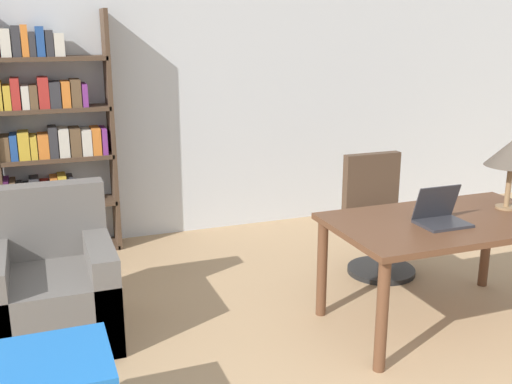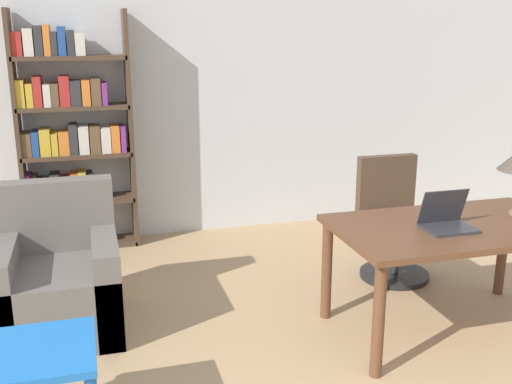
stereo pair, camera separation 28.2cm
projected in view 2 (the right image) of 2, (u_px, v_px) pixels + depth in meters
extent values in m
cube|color=silver|center=(213.00, 90.00, 5.58)|extent=(8.00, 0.06, 2.70)
cube|color=brown|center=(454.00, 227.00, 3.75)|extent=(1.50, 0.87, 0.04)
cylinder|color=brown|center=(378.00, 321.00, 3.32)|extent=(0.07, 0.07, 0.68)
cylinder|color=brown|center=(327.00, 270.00, 4.01)|extent=(0.07, 0.07, 0.68)
cylinder|color=brown|center=(502.00, 250.00, 4.37)|extent=(0.07, 0.07, 0.68)
cube|color=#2D2D33|center=(449.00, 229.00, 3.64)|extent=(0.30, 0.23, 0.02)
cube|color=#2D2D33|center=(443.00, 206.00, 3.68)|extent=(0.30, 0.08, 0.22)
cube|color=#19233D|center=(442.00, 206.00, 3.68)|extent=(0.27, 0.06, 0.19)
cylinder|color=black|center=(394.00, 274.00, 4.75)|extent=(0.54, 0.54, 0.04)
cylinder|color=#262626|center=(395.00, 254.00, 4.71)|extent=(0.06, 0.06, 0.30)
cube|color=#4C3828|center=(397.00, 230.00, 4.65)|extent=(0.51, 0.51, 0.10)
cube|color=#4C3828|center=(386.00, 186.00, 4.77)|extent=(0.49, 0.08, 0.50)
cube|color=blue|center=(34.00, 353.00, 2.66)|extent=(0.53, 0.51, 0.04)
cylinder|color=blue|center=(91.00, 372.00, 3.00)|extent=(0.04, 0.04, 0.50)
cube|color=#66605B|center=(59.00, 298.00, 3.86)|extent=(0.78, 0.79, 0.45)
cube|color=#66605B|center=(54.00, 215.00, 4.02)|extent=(0.78, 0.16, 0.48)
cube|color=#66605B|center=(6.00, 292.00, 3.75)|extent=(0.16, 0.79, 0.62)
cube|color=#66605B|center=(107.00, 281.00, 3.92)|extent=(0.16, 0.79, 0.62)
cube|color=#4C3828|center=(19.00, 136.00, 5.04)|extent=(0.04, 0.28, 2.07)
cube|color=#4C3828|center=(130.00, 131.00, 5.28)|extent=(0.04, 0.28, 2.07)
cube|color=#4C3828|center=(85.00, 244.00, 5.43)|extent=(0.92, 0.28, 0.04)
cube|color=brown|center=(37.00, 236.00, 5.29)|extent=(0.08, 0.24, 0.20)
cube|color=#7F338C|center=(46.00, 236.00, 5.31)|extent=(0.07, 0.24, 0.19)
cube|color=#2D7F47|center=(55.00, 234.00, 5.33)|extent=(0.05, 0.24, 0.21)
cube|color=#234C99|center=(63.00, 230.00, 5.34)|extent=(0.07, 0.24, 0.26)
cube|color=#333338|center=(72.00, 233.00, 5.37)|extent=(0.06, 0.24, 0.20)
cube|color=orange|center=(81.00, 231.00, 5.39)|extent=(0.08, 0.24, 0.22)
cube|color=gold|center=(90.00, 230.00, 5.41)|extent=(0.08, 0.24, 0.22)
cube|color=#4C3828|center=(81.00, 200.00, 5.32)|extent=(0.92, 0.28, 0.04)
cube|color=#7F338C|center=(29.00, 188.00, 5.17)|extent=(0.04, 0.24, 0.25)
cube|color=brown|center=(35.00, 188.00, 5.19)|extent=(0.04, 0.24, 0.24)
cube|color=#333338|center=(41.00, 190.00, 5.20)|extent=(0.04, 0.24, 0.20)
cube|color=#333338|center=(48.00, 190.00, 5.22)|extent=(0.05, 0.24, 0.19)
cube|color=#333338|center=(56.00, 187.00, 5.23)|extent=(0.08, 0.24, 0.24)
cube|color=#B72D28|center=(66.00, 188.00, 5.26)|extent=(0.08, 0.24, 0.20)
cube|color=orange|center=(75.00, 186.00, 5.27)|extent=(0.06, 0.24, 0.23)
cube|color=gold|center=(83.00, 185.00, 5.29)|extent=(0.07, 0.24, 0.25)
cube|color=#333338|center=(90.00, 185.00, 5.31)|extent=(0.05, 0.24, 0.23)
cube|color=#4C3828|center=(78.00, 155.00, 5.21)|extent=(0.92, 0.28, 0.04)
cube|color=brown|center=(27.00, 144.00, 5.07)|extent=(0.08, 0.24, 0.20)
cube|color=#234C99|center=(36.00, 143.00, 5.09)|extent=(0.06, 0.24, 0.21)
cube|color=gold|center=(46.00, 142.00, 5.11)|extent=(0.09, 0.24, 0.22)
cube|color=gold|center=(55.00, 143.00, 5.13)|extent=(0.05, 0.24, 0.19)
cube|color=orange|center=(64.00, 142.00, 5.15)|extent=(0.09, 0.24, 0.20)
cube|color=#333338|center=(74.00, 139.00, 5.17)|extent=(0.07, 0.24, 0.25)
cube|color=silver|center=(84.00, 139.00, 5.19)|extent=(0.08, 0.24, 0.24)
cube|color=brown|center=(95.00, 139.00, 5.22)|extent=(0.09, 0.24, 0.23)
cube|color=silver|center=(106.00, 139.00, 5.24)|extent=(0.08, 0.24, 0.22)
cube|color=orange|center=(115.00, 138.00, 5.26)|extent=(0.07, 0.24, 0.23)
cube|color=#7F338C|center=(123.00, 138.00, 5.28)|extent=(0.04, 0.24, 0.22)
cube|color=#4C3828|center=(74.00, 107.00, 5.10)|extent=(0.92, 0.28, 0.04)
cube|color=gold|center=(21.00, 93.00, 4.96)|extent=(0.07, 0.24, 0.23)
cube|color=gold|center=(30.00, 95.00, 4.98)|extent=(0.05, 0.24, 0.19)
cube|color=#B72D28|center=(38.00, 91.00, 4.99)|extent=(0.07, 0.24, 0.25)
cube|color=silver|center=(47.00, 95.00, 5.02)|extent=(0.06, 0.24, 0.19)
cube|color=brown|center=(55.00, 95.00, 5.03)|extent=(0.06, 0.24, 0.19)
cube|color=#B72D28|center=(65.00, 91.00, 5.05)|extent=(0.08, 0.24, 0.25)
cube|color=#333338|center=(76.00, 93.00, 5.07)|extent=(0.09, 0.24, 0.21)
cube|color=orange|center=(86.00, 92.00, 5.10)|extent=(0.07, 0.24, 0.21)
cube|color=brown|center=(96.00, 91.00, 5.12)|extent=(0.08, 0.24, 0.23)
cube|color=#7F338C|center=(104.00, 93.00, 5.14)|extent=(0.04, 0.24, 0.19)
cube|color=#4C3828|center=(70.00, 58.00, 4.99)|extent=(0.92, 0.28, 0.04)
cube|color=#B72D28|center=(17.00, 44.00, 4.86)|extent=(0.08, 0.24, 0.19)
cube|color=silver|center=(29.00, 42.00, 4.88)|extent=(0.08, 0.24, 0.22)
cube|color=#333338|center=(39.00, 41.00, 4.89)|extent=(0.06, 0.24, 0.24)
cube|color=orange|center=(47.00, 40.00, 4.91)|extent=(0.05, 0.24, 0.25)
cube|color=#333338|center=(54.00, 44.00, 4.93)|extent=(0.05, 0.24, 0.19)
cube|color=#234C99|center=(62.00, 41.00, 4.94)|extent=(0.06, 0.24, 0.24)
cube|color=#333338|center=(71.00, 43.00, 4.96)|extent=(0.06, 0.24, 0.21)
cube|color=silver|center=(80.00, 44.00, 4.99)|extent=(0.08, 0.24, 0.18)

